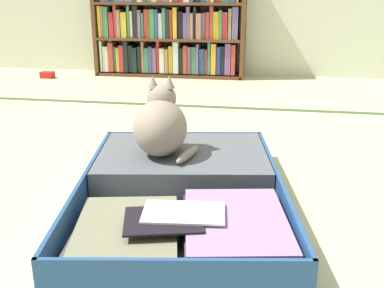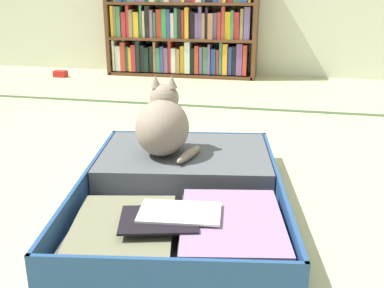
{
  "view_description": "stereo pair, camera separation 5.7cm",
  "coord_description": "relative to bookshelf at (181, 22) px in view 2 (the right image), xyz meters",
  "views": [
    {
      "loc": [
        0.19,
        -1.32,
        0.69
      ],
      "look_at": [
        -0.03,
        0.03,
        0.21
      ],
      "focal_mm": 42.36,
      "sensor_mm": 36.0,
      "label": 1
    },
    {
      "loc": [
        0.25,
        -1.31,
        0.69
      ],
      "look_at": [
        -0.03,
        0.03,
        0.21
      ],
      "focal_mm": 42.36,
      "sensor_mm": 36.0,
      "label": 2
    }
  ],
  "objects": [
    {
      "name": "tatami_border",
      "position": [
        0.58,
        -0.95,
        -0.42
      ],
      "size": [
        4.8,
        0.05,
        0.0
      ],
      "color": "#3B5133",
      "rests_on": "ground_plane"
    },
    {
      "name": "bookshelf",
      "position": [
        0.0,
        0.0,
        0.0
      ],
      "size": [
        1.2,
        0.22,
        0.86
      ],
      "color": "brown",
      "rests_on": "ground_plane"
    },
    {
      "name": "ground_plane",
      "position": [
        0.58,
        -2.27,
        -0.42
      ],
      "size": [
        10.0,
        10.0,
        0.0
      ],
      "primitive_type": "plane",
      "color": "#BFC08D"
    },
    {
      "name": "small_red_pouch",
      "position": [
        -0.93,
        -0.25,
        -0.39
      ],
      "size": [
        0.1,
        0.07,
        0.05
      ],
      "color": "red",
      "rests_on": "ground_plane"
    },
    {
      "name": "open_suitcase",
      "position": [
        0.52,
        -2.22,
        -0.37
      ],
      "size": [
        0.78,
        1.03,
        0.11
      ],
      "color": "navy",
      "rests_on": "ground_plane"
    },
    {
      "name": "black_cat",
      "position": [
        0.41,
        -2.07,
        -0.2
      ],
      "size": [
        0.25,
        0.25,
        0.28
      ],
      "color": "gray",
      "rests_on": "open_suitcase"
    }
  ]
}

